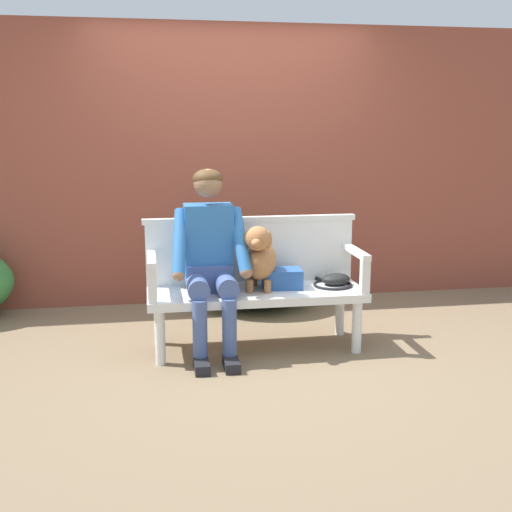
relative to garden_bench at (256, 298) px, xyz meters
name	(u,v)px	position (x,y,z in m)	size (l,w,h in m)	color
ground_plane	(256,348)	(0.00, 0.00, -0.38)	(40.00, 40.00, 0.00)	#7A664C
brick_garden_fence	(229,165)	(0.00, 1.50, 0.86)	(8.00, 0.30, 2.49)	brown
hedge_bush_far_right	(256,273)	(0.18, 1.10, -0.07)	(1.10, 0.95, 0.62)	#194C1E
garden_bench	(256,298)	(0.00, 0.00, 0.00)	(1.56, 0.54, 0.44)	white
bench_backrest	(251,249)	(0.00, 0.24, 0.31)	(1.60, 0.06, 0.50)	white
bench_armrest_left_end	(152,269)	(-0.74, -0.09, 0.26)	(0.06, 0.54, 0.28)	white
bench_armrest_right_end	(359,261)	(0.74, -0.09, 0.26)	(0.06, 0.54, 0.28)	white
person_seated	(210,255)	(-0.33, -0.02, 0.33)	(0.56, 0.67, 1.31)	black
dog_on_bench	(260,257)	(0.02, -0.02, 0.30)	(0.32, 0.48, 0.49)	#AD7042
tennis_racket	(330,284)	(0.57, 0.04, 0.07)	(0.37, 0.58, 0.03)	black
baseball_glove	(336,279)	(0.61, 0.03, 0.10)	(0.22, 0.17, 0.09)	black
sports_bag	(282,278)	(0.20, 0.03, 0.13)	(0.28, 0.20, 0.14)	#2856A3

